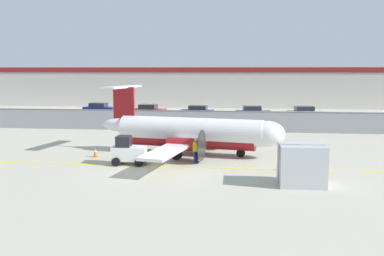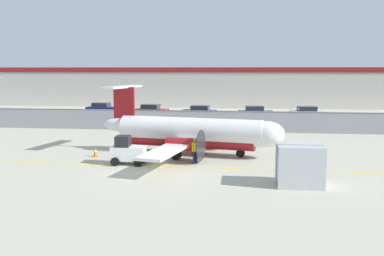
{
  "view_description": "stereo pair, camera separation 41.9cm",
  "coord_description": "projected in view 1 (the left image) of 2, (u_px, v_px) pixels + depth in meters",
  "views": [
    {
      "loc": [
        5.07,
        -24.34,
        6.17
      ],
      "look_at": [
        1.4,
        7.25,
        1.8
      ],
      "focal_mm": 40.0,
      "sensor_mm": 36.0,
      "label": 1
    },
    {
      "loc": [
        5.49,
        -24.29,
        6.17
      ],
      "look_at": [
        1.4,
        7.25,
        1.8
      ],
      "focal_mm": 40.0,
      "sensor_mm": 36.0,
      "label": 2
    }
  ],
  "objects": [
    {
      "name": "parked_car_2",
      "position": [
        197.0,
        112.0,
        53.51
      ],
      "size": [
        4.34,
        2.31,
        1.58
      ],
      "rotation": [
        0.0,
        0.0,
        3.05
      ],
      "color": "navy",
      "rests_on": "parking_lot_strip"
    },
    {
      "name": "parked_car_1",
      "position": [
        149.0,
        111.0,
        55.22
      ],
      "size": [
        4.38,
        2.4,
        1.58
      ],
      "rotation": [
        0.0,
        0.0,
        -0.12
      ],
      "color": "red",
      "rests_on": "parking_lot_strip"
    },
    {
      "name": "traffic_cone_far_left",
      "position": [
        121.0,
        155.0,
        29.35
      ],
      "size": [
        0.36,
        0.36,
        0.64
      ],
      "color": "orange",
      "rests_on": "ground"
    },
    {
      "name": "commuter_airplane",
      "position": [
        194.0,
        133.0,
        31.08
      ],
      "size": [
        13.88,
        16.02,
        4.92
      ],
      "rotation": [
        0.0,
        0.0,
        -0.18
      ],
      "color": "white",
      "rests_on": "ground"
    },
    {
      "name": "perimeter_fence",
      "position": [
        191.0,
        120.0,
        42.94
      ],
      "size": [
        98.0,
        0.1,
        2.1
      ],
      "color": "gray",
      "rests_on": "ground"
    },
    {
      "name": "parking_lot_strip",
      "position": [
        201.0,
        118.0,
        54.4
      ],
      "size": [
        98.0,
        17.0,
        0.12
      ],
      "color": "#38383A",
      "rests_on": "ground"
    },
    {
      "name": "parked_car_3",
      "position": [
        253.0,
        112.0,
        52.91
      ],
      "size": [
        4.33,
        2.29,
        1.58
      ],
      "rotation": [
        0.0,
        0.0,
        0.09
      ],
      "color": "slate",
      "rests_on": "parking_lot_strip"
    },
    {
      "name": "traffic_cone_far_right",
      "position": [
        287.0,
        165.0,
        26.29
      ],
      "size": [
        0.36,
        0.36,
        0.64
      ],
      "color": "orange",
      "rests_on": "ground"
    },
    {
      "name": "cargo_container",
      "position": [
        302.0,
        165.0,
        22.85
      ],
      "size": [
        2.44,
        2.05,
        2.2
      ],
      "rotation": [
        0.0,
        0.0,
        0.02
      ],
      "color": "#B7BCC1",
      "rests_on": "ground"
    },
    {
      "name": "parked_car_4",
      "position": [
        305.0,
        113.0,
        52.5
      ],
      "size": [
        4.35,
        2.33,
        1.58
      ],
      "rotation": [
        0.0,
        0.0,
        0.1
      ],
      "color": "silver",
      "rests_on": "parking_lot_strip"
    },
    {
      "name": "ground_plane",
      "position": [
        161.0,
        166.0,
        27.34
      ],
      "size": [
        140.0,
        140.0,
        0.01
      ],
      "color": "#B2AD99"
    },
    {
      "name": "traffic_cone_near_right",
      "position": [
        130.0,
        147.0,
        32.67
      ],
      "size": [
        0.36,
        0.36,
        0.64
      ],
      "color": "orange",
      "rests_on": "ground"
    },
    {
      "name": "parked_car_0",
      "position": [
        99.0,
        109.0,
        57.85
      ],
      "size": [
        4.31,
        2.24,
        1.58
      ],
      "rotation": [
        0.0,
        0.0,
        -0.07
      ],
      "color": "navy",
      "rests_on": "parking_lot_strip"
    },
    {
      "name": "baggage_tug",
      "position": [
        128.0,
        152.0,
        27.85
      ],
      "size": [
        2.39,
        1.49,
        1.88
      ],
      "rotation": [
        0.0,
        0.0,
        0.05
      ],
      "color": "silver",
      "rests_on": "ground"
    },
    {
      "name": "traffic_cone_near_left",
      "position": [
        95.0,
        153.0,
        30.32
      ],
      "size": [
        0.36,
        0.36,
        0.64
      ],
      "color": "orange",
      "rests_on": "ground"
    },
    {
      "name": "ground_crew_worker",
      "position": [
        196.0,
        150.0,
        27.97
      ],
      "size": [
        0.48,
        0.49,
        1.7
      ],
      "rotation": [
        0.0,
        0.0,
        2.48
      ],
      "color": "#191E4C",
      "rests_on": "ground"
    },
    {
      "name": "background_building",
      "position": [
        212.0,
        87.0,
        72.16
      ],
      "size": [
        91.0,
        8.1,
        6.5
      ],
      "color": "beige",
      "rests_on": "ground"
    }
  ]
}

